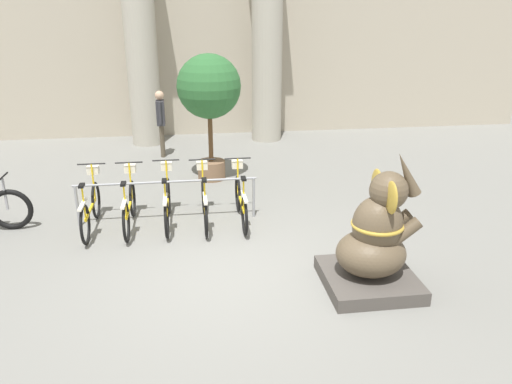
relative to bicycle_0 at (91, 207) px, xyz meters
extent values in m
plane|color=slate|center=(2.27, -1.81, -0.41)|extent=(60.00, 60.00, 0.00)
cube|color=#B2A893|center=(2.27, 6.79, 2.59)|extent=(20.00, 0.20, 6.00)
cylinder|color=#ADA899|center=(0.58, 5.79, 2.09)|extent=(0.84, 0.84, 5.00)
cylinder|color=#ADA899|center=(3.97, 5.79, 2.09)|extent=(0.84, 0.84, 5.00)
cylinder|color=gray|center=(-0.25, 0.14, -0.03)|extent=(0.05, 0.05, 0.75)
cylinder|color=gray|center=(2.84, 0.14, -0.03)|extent=(0.05, 0.05, 0.75)
cylinder|color=gray|center=(1.30, 0.14, 0.34)|extent=(3.19, 0.04, 0.04)
torus|color=black|center=(0.00, 0.50, -0.07)|extent=(0.05, 0.67, 0.67)
torus|color=black|center=(0.00, -0.58, -0.07)|extent=(0.05, 0.67, 0.67)
cube|color=yellow|center=(0.00, -0.04, -0.02)|extent=(0.04, 0.99, 0.04)
cube|color=silver|center=(0.00, -0.58, 0.28)|extent=(0.06, 0.55, 0.03)
cylinder|color=yellow|center=(0.00, -0.48, 0.23)|extent=(0.03, 0.03, 0.61)
cube|color=black|center=(0.00, -0.48, 0.56)|extent=(0.08, 0.18, 0.04)
cylinder|color=yellow|center=(0.00, 0.46, 0.28)|extent=(0.03, 0.03, 0.70)
cylinder|color=black|center=(0.00, 0.46, 0.63)|extent=(0.48, 0.03, 0.03)
cube|color=silver|center=(0.00, 0.56, 0.49)|extent=(0.20, 0.16, 0.14)
torus|color=black|center=(0.65, 0.50, -0.07)|extent=(0.05, 0.67, 0.67)
torus|color=black|center=(0.65, -0.59, -0.07)|extent=(0.05, 0.67, 0.67)
cube|color=yellow|center=(0.65, -0.04, -0.02)|extent=(0.04, 0.99, 0.04)
cube|color=silver|center=(0.65, -0.59, 0.28)|extent=(0.06, 0.55, 0.03)
cylinder|color=yellow|center=(0.65, -0.49, 0.23)|extent=(0.03, 0.03, 0.61)
cube|color=black|center=(0.65, -0.49, 0.56)|extent=(0.08, 0.18, 0.04)
cylinder|color=yellow|center=(0.65, 0.46, 0.28)|extent=(0.03, 0.03, 0.70)
cylinder|color=black|center=(0.65, 0.46, 0.63)|extent=(0.48, 0.03, 0.03)
cube|color=silver|center=(0.65, 0.56, 0.49)|extent=(0.20, 0.16, 0.14)
torus|color=black|center=(1.30, 0.55, -0.07)|extent=(0.05, 0.67, 0.67)
torus|color=black|center=(1.30, -0.53, -0.07)|extent=(0.05, 0.67, 0.67)
cube|color=yellow|center=(1.30, 0.01, -0.02)|extent=(0.04, 0.99, 0.04)
cube|color=silver|center=(1.30, -0.53, 0.28)|extent=(0.06, 0.55, 0.03)
cylinder|color=yellow|center=(1.30, -0.43, 0.23)|extent=(0.03, 0.03, 0.61)
cube|color=black|center=(1.30, -0.43, 0.56)|extent=(0.08, 0.18, 0.04)
cylinder|color=yellow|center=(1.30, 0.51, 0.28)|extent=(0.03, 0.03, 0.70)
cylinder|color=black|center=(1.30, 0.51, 0.63)|extent=(0.48, 0.03, 0.03)
cube|color=silver|center=(1.30, 0.61, 0.49)|extent=(0.20, 0.16, 0.14)
torus|color=black|center=(1.94, 0.51, -0.07)|extent=(0.05, 0.67, 0.67)
torus|color=black|center=(1.94, -0.58, -0.07)|extent=(0.05, 0.67, 0.67)
cube|color=yellow|center=(1.94, -0.04, -0.02)|extent=(0.04, 0.99, 0.04)
cube|color=silver|center=(1.94, -0.58, 0.28)|extent=(0.06, 0.55, 0.03)
cylinder|color=yellow|center=(1.94, -0.48, 0.23)|extent=(0.03, 0.03, 0.61)
cube|color=black|center=(1.94, -0.48, 0.56)|extent=(0.08, 0.18, 0.04)
cylinder|color=yellow|center=(1.94, 0.47, 0.28)|extent=(0.03, 0.03, 0.70)
cylinder|color=black|center=(1.94, 0.47, 0.63)|extent=(0.48, 0.03, 0.03)
cube|color=silver|center=(1.94, 0.57, 0.49)|extent=(0.20, 0.16, 0.14)
torus|color=black|center=(2.59, 0.49, -0.07)|extent=(0.05, 0.67, 0.67)
torus|color=black|center=(2.59, -0.59, -0.07)|extent=(0.05, 0.67, 0.67)
cube|color=yellow|center=(2.59, -0.05, -0.02)|extent=(0.04, 0.99, 0.04)
cube|color=silver|center=(2.59, -0.59, 0.28)|extent=(0.06, 0.55, 0.03)
cylinder|color=yellow|center=(2.59, -0.49, 0.23)|extent=(0.03, 0.03, 0.61)
cube|color=black|center=(2.59, -0.49, 0.56)|extent=(0.08, 0.18, 0.04)
cylinder|color=yellow|center=(2.59, 0.45, 0.28)|extent=(0.03, 0.03, 0.70)
cylinder|color=black|center=(2.59, 0.45, 0.63)|extent=(0.48, 0.03, 0.03)
cube|color=silver|center=(2.59, 0.55, 0.49)|extent=(0.20, 0.16, 0.14)
cube|color=#4C4742|center=(4.09, -2.48, -0.31)|extent=(1.23, 1.23, 0.19)
ellipsoid|color=brown|center=(4.09, -2.48, 0.09)|extent=(0.95, 0.84, 0.62)
ellipsoid|color=brown|center=(4.15, -2.48, 0.51)|extent=(0.67, 0.62, 0.78)
sphere|color=brown|center=(4.26, -2.48, 0.99)|extent=(0.50, 0.50, 0.50)
ellipsoid|color=#B79333|center=(4.19, -2.23, 0.99)|extent=(0.08, 0.36, 0.43)
ellipsoid|color=#B79333|center=(4.19, -2.73, 0.99)|extent=(0.08, 0.36, 0.43)
cone|color=brown|center=(4.49, -2.48, 1.21)|extent=(0.43, 0.18, 0.63)
cylinder|color=brown|center=(4.46, -2.34, 0.43)|extent=(0.50, 0.17, 0.45)
cylinder|color=brown|center=(4.46, -2.62, 0.43)|extent=(0.50, 0.17, 0.45)
torus|color=#B79333|center=(4.15, -2.48, 0.51)|extent=(0.70, 0.70, 0.05)
torus|color=black|center=(-1.36, 0.16, -0.04)|extent=(0.73, 0.09, 0.73)
cylinder|color=#99999E|center=(-1.41, 0.16, 0.24)|extent=(0.04, 0.04, 0.56)
cylinder|color=black|center=(-1.41, 0.16, 0.54)|extent=(0.03, 0.55, 0.03)
cylinder|color=brown|center=(1.05, 4.48, 0.00)|extent=(0.11, 0.11, 0.82)
cylinder|color=brown|center=(1.05, 4.31, 0.00)|extent=(0.11, 0.11, 0.82)
cube|color=#333338|center=(1.05, 4.40, 0.72)|extent=(0.20, 0.32, 0.62)
sphere|color=tan|center=(1.05, 4.40, 1.16)|extent=(0.22, 0.22, 0.22)
cylinder|color=#333338|center=(1.05, 4.60, 0.75)|extent=(0.07, 0.07, 0.55)
cylinder|color=#333338|center=(1.05, 4.20, 0.75)|extent=(0.07, 0.07, 0.55)
cylinder|color=brown|center=(2.20, 2.42, -0.20)|extent=(0.61, 0.61, 0.41)
cylinder|color=brown|center=(2.20, 2.42, 0.56)|extent=(0.10, 0.10, 1.09)
sphere|color=#2D6633|center=(2.20, 2.42, 1.65)|extent=(1.36, 1.36, 1.36)
camera|label=1|loc=(1.73, -8.24, 3.22)|focal=35.00mm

